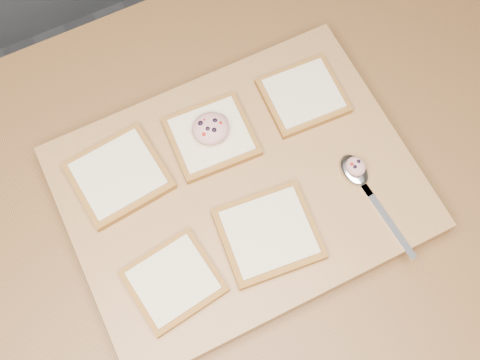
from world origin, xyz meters
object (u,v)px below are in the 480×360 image
at_px(tuna_salad_dollop, 211,128).
at_px(spoon, 359,177).
at_px(cutting_board, 240,190).
at_px(bread_far_center, 211,137).

height_order(tuna_salad_dollop, spoon, tuna_salad_dollop).
height_order(cutting_board, spoon, spoon).
distance_m(cutting_board, spoon, 0.18).
distance_m(tuna_salad_dollop, spoon, 0.23).
height_order(cutting_board, bread_far_center, bread_far_center).
xyz_separation_m(cutting_board, bread_far_center, (-0.01, 0.09, 0.03)).
distance_m(cutting_board, tuna_salad_dollop, 0.10).
distance_m(bread_far_center, tuna_salad_dollop, 0.02).
xyz_separation_m(tuna_salad_dollop, spoon, (0.17, -0.16, -0.02)).
distance_m(bread_far_center, spoon, 0.23).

